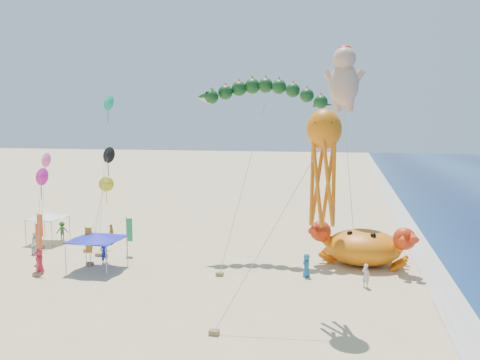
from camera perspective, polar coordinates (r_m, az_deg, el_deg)
name	(u,v)px	position (r m, az deg, el deg)	size (l,w,h in m)	color
ground	(261,275)	(33.76, 2.58, -11.50)	(320.00, 320.00, 0.00)	#D1B784
foam_strip	(443,288)	(33.79, 23.48, -12.03)	(320.00, 320.00, 0.00)	silver
crab_inflatable	(363,246)	(36.86, 14.77, -7.77)	(7.64, 5.61, 3.35)	orange
dragon_kite	(263,97)	(38.56, 2.86, 10.09)	(10.83, 9.03, 14.03)	#0F3814
cherub_kite	(344,77)	(41.20, 12.56, 12.21)	(2.82, 6.78, 17.21)	#DDA587
octopus_kite	(323,159)	(25.79, 10.09, 2.56)	(6.24, 5.10, 11.40)	orange
canopy_blue	(97,237)	(36.01, -17.04, -6.60)	(3.77, 3.77, 2.71)	gray
canopy_white	(47,216)	(45.72, -22.42, -4.04)	(3.18, 3.18, 2.71)	gray
feather_flags	(74,234)	(39.52, -19.62, -6.17)	(8.75, 3.94, 3.20)	gray
beachgoers	(108,247)	(39.34, -15.82, -7.81)	(28.08, 10.54, 1.83)	red
small_kites	(81,166)	(40.46, -18.84, 1.66)	(9.13, 10.34, 13.09)	black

